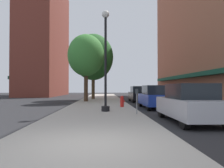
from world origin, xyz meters
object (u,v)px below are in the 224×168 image
Objects in this scene: lamppost at (106,58)px; tree_near at (86,56)px; car_black at (139,94)px; fire_hydrant at (122,101)px; tree_mid at (93,57)px; car_blue at (155,97)px; car_silver at (189,103)px; parking_meter_near at (137,98)px.

lamppost is 0.87× the size of tree_near.
car_black is at bearing 8.27° from tree_near.
tree_mid is at bearing 103.19° from fire_hydrant.
fire_hydrant is 2.40m from car_blue.
tree_near is (-3.13, 6.57, 4.25)m from fire_hydrant.
tree_near reaches higher than car_silver.
car_black is (0.00, 13.70, 0.00)m from car_silver.
tree_mid is (0.48, 4.75, 0.50)m from tree_near.
parking_meter_near is 11.75m from car_black.
tree_mid is (-2.65, 11.32, 4.75)m from fire_hydrant.
car_silver is 1.00× the size of car_black.
tree_near reaches higher than fire_hydrant.
tree_near is at bearing 101.57° from lamppost.
tree_near is 4.80m from tree_mid.
car_black is (2.38, 7.37, 0.29)m from fire_hydrant.
tree_mid is at bearing 95.84° from lamppost.
car_silver is (5.52, -12.90, -3.96)m from tree_near.
fire_hydrant is at bearing -64.49° from tree_near.
tree_near is 9.42m from car_blue.
car_black is (1.95, 11.59, -0.14)m from parking_meter_near.
tree_near is (-3.57, 10.79, 3.82)m from parking_meter_near.
lamppost is at bearing -111.48° from car_black.
tree_near is 6.84m from car_black.
lamppost is 11.13m from car_black.
fire_hydrant is 0.18× the size of car_silver.
car_silver is at bearing -69.38° from fire_hydrant.
lamppost is at bearing -84.16° from tree_mid.
tree_near reaches higher than car_blue.
tree_mid is (-3.08, 15.54, 4.32)m from parking_meter_near.
tree_mid is at bearing 101.23° from parking_meter_near.
car_blue is at bearing 39.37° from lamppost.
fire_hydrant is 0.18× the size of car_black.
car_black is at bearing 90.52° from car_silver.
tree_mid reaches higher than car_black.
lamppost is 4.12m from fire_hydrant.
car_silver is 6.38m from car_blue.
tree_mid reaches higher than fire_hydrant.
car_silver is (5.03, -17.65, -4.46)m from tree_mid.
fire_hydrant is (1.20, 2.89, -2.68)m from lamppost.
car_blue is (5.03, -11.27, -4.46)m from tree_mid.
car_blue is at bearing -49.76° from tree_near.
car_silver and car_blue have the same top height.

